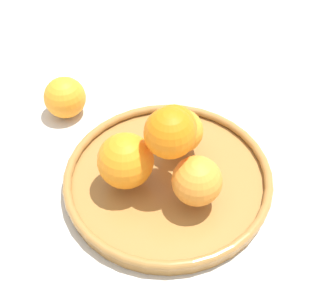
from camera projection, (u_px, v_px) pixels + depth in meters
The scene contains 4 objects.
ground_plane at pixel (168, 184), 0.74m from camera, with size 4.00×4.00×0.00m, color beige.
fruit_bowl at pixel (168, 178), 0.73m from camera, with size 0.32×0.32×0.03m.
orange_pile at pixel (165, 149), 0.68m from camera, with size 0.18×0.17×0.14m.
stray_orange at pixel (65, 97), 0.83m from camera, with size 0.07×0.07×0.07m, color orange.
Camera 1 is at (-0.46, 0.10, 0.58)m, focal length 50.00 mm.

